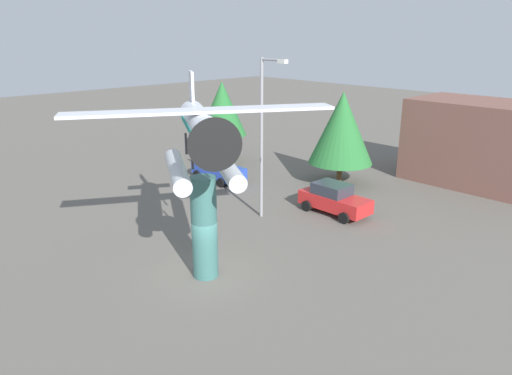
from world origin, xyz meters
The scene contains 9 objects.
ground_plane centered at (0.00, 0.00, 0.00)m, with size 140.00×140.00×0.00m, color #605B54.
display_pedestal centered at (0.00, 0.00, 2.23)m, with size 1.10×1.10×4.46m, color #386B66.
floatplane_monument centered at (0.11, -0.07, 6.13)m, with size 7.06×9.56×4.00m.
car_near_blue centered at (-10.59, 9.34, 0.88)m, with size 4.20×2.02×1.76m.
car_mid_red centered at (-0.88, 10.07, 0.88)m, with size 4.20×2.02×1.76m.
streetlight_primary centered at (-3.25, 6.67, 5.07)m, with size 1.84×0.28×8.83m.
storefront_building centered at (3.01, 22.00, 2.84)m, with size 10.51×5.64×5.68m, color brown.
tree_west centered at (-14.19, 12.82, 4.34)m, with size 3.78×3.78×6.46m.
tree_east centered at (-4.16, 14.92, 3.93)m, with size 4.35×4.35×6.36m.
Camera 1 is at (15.10, -11.33, 10.09)m, focal length 33.81 mm.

